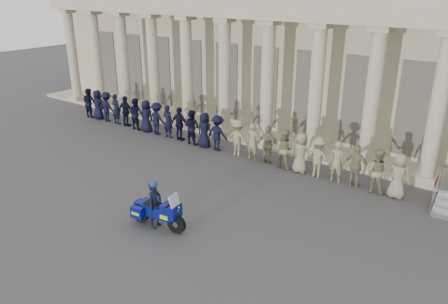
# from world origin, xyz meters

# --- Properties ---
(ground) EXTENTS (90.00, 90.00, 0.00)m
(ground) POSITION_xyz_m (0.00, 0.00, 0.00)
(ground) COLOR #3C3C3F
(ground) RESTS_ON ground
(building) EXTENTS (40.00, 12.50, 9.00)m
(building) POSITION_xyz_m (-0.00, 14.74, 4.52)
(building) COLOR tan
(building) RESTS_ON ground
(officer_rank) EXTENTS (19.72, 0.69, 1.82)m
(officer_rank) POSITION_xyz_m (-3.67, 6.06, 0.91)
(officer_rank) COLOR black
(officer_rank) RESTS_ON ground
(motorcycle) EXTENTS (2.21, 0.97, 1.42)m
(motorcycle) POSITION_xyz_m (-0.05, -1.11, 0.61)
(motorcycle) COLOR black
(motorcycle) RESTS_ON ground
(rider) EXTENTS (0.47, 0.65, 1.75)m
(rider) POSITION_xyz_m (-0.17, -1.13, 0.87)
(rider) COLOR black
(rider) RESTS_ON ground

